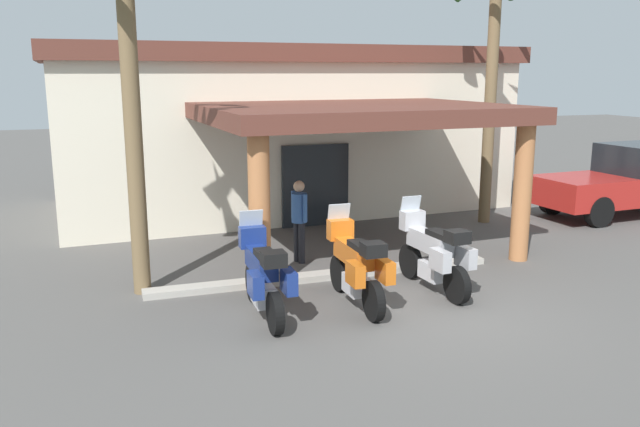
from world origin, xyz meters
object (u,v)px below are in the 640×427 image
palm_tree_near_portico (494,20)px  palm_tree_roadside (126,11)px  motorcycle_silver (434,253)px  motorcycle_blue (263,276)px  pickup_truck_red (628,181)px  motel_building (280,127)px  pedestrian (299,215)px  motorcycle_orange (356,266)px

palm_tree_near_portico → palm_tree_roadside: palm_tree_near_portico is taller
motorcycle_silver → motorcycle_blue: bearing=91.0°
pickup_truck_red → motel_building: bearing=149.8°
pedestrian → palm_tree_roadside: size_ratio=0.27×
motel_building → pickup_truck_red: bearing=-29.7°
pickup_truck_red → pedestrian: bearing=-174.9°
palm_tree_near_portico → pickup_truck_red: bearing=-6.7°
motel_building → pedestrian: (-1.26, -5.89, -1.33)m
motorcycle_orange → pedestrian: pedestrian is taller
motorcycle_silver → pickup_truck_red: size_ratio=0.42×
pedestrian → motorcycle_blue: bearing=46.2°
motorcycle_blue → motorcycle_silver: (3.24, 0.27, 0.00)m
motel_building → palm_tree_roadside: size_ratio=2.07×
motorcycle_blue → pedestrian: size_ratio=1.28×
motel_building → motorcycle_blue: motel_building is taller
motorcycle_orange → pickup_truck_red: (9.82, 4.25, 0.24)m
pedestrian → pickup_truck_red: 10.07m
motorcycle_orange → palm_tree_near_portico: palm_tree_near_portico is taller
motel_building → palm_tree_near_portico: bearing=-44.1°
motorcycle_blue → motorcycle_orange: 1.62m
motorcycle_silver → palm_tree_near_portico: palm_tree_near_portico is taller
motorcycle_silver → pedestrian: 3.09m
motorcycle_silver → palm_tree_roadside: palm_tree_roadside is taller
motorcycle_silver → motel_building: bearing=-0.4°
motel_building → palm_tree_near_portico: palm_tree_near_portico is taller
motorcycle_orange → pickup_truck_red: bearing=-66.4°
motorcycle_blue → palm_tree_roadside: bearing=44.7°
palm_tree_roadside → motorcycle_blue: bearing=-46.3°
motorcycle_silver → pickup_truck_red: pickup_truck_red is taller
motorcycle_blue → motel_building: bearing=-16.5°
motorcycle_silver → palm_tree_near_portico: bearing=-45.3°
motel_building → pickup_truck_red: (8.70, -4.44, -1.39)m
pickup_truck_red → palm_tree_near_portico: (-4.24, 0.50, 4.22)m
motorcycle_silver → palm_tree_near_portico: 7.47m
motorcycle_orange → palm_tree_near_portico: size_ratio=0.32×
palm_tree_roadside → palm_tree_near_portico: bearing=17.9°
motorcycle_silver → pedestrian: size_ratio=1.28×
motorcycle_orange → pedestrian: (-0.14, 2.79, 0.30)m
motorcycle_silver → pedestrian: bearing=31.0°
motel_building → motorcycle_blue: size_ratio=5.92×
motorcycle_blue → palm_tree_roadside: 4.91m
pedestrian → motorcycle_silver: bearing=108.7°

